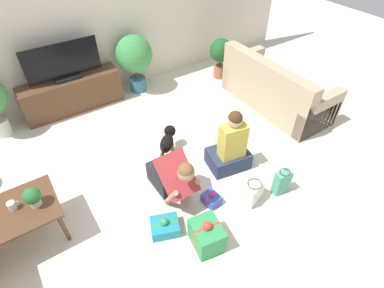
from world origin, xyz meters
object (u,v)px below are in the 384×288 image
(gift_box_b, at_px, (165,227))
(gift_box_c, at_px, (211,199))
(potted_plant_corner_right, at_px, (221,54))
(gift_box_a, at_px, (207,235))
(person_kneeling, at_px, (172,176))
(potted_plant_back_right, at_px, (134,56))
(gift_bag_a, at_px, (282,182))
(person_sitting, at_px, (230,148))
(tv, at_px, (63,64))
(gift_bag_b, at_px, (253,192))
(coffee_table, at_px, (13,215))
(tv_console, at_px, (73,94))
(sofa_right, at_px, (275,90))
(tabletop_plant, at_px, (32,197))
(dog, at_px, (168,140))
(mug, at_px, (12,206))

(gift_box_b, distance_m, gift_box_c, 0.66)
(potted_plant_corner_right, relative_size, gift_box_a, 1.93)
(gift_box_a, bearing_deg, person_kneeling, 86.55)
(potted_plant_back_right, xyz_separation_m, potted_plant_corner_right, (1.53, -0.44, -0.18))
(gift_bag_a, bearing_deg, person_sitting, 109.98)
(tv, height_order, gift_bag_b, tv)
(gift_box_a, bearing_deg, gift_box_b, 127.37)
(coffee_table, distance_m, gift_bag_b, 2.58)
(tv_console, bearing_deg, potted_plant_back_right, -2.52)
(potted_plant_back_right, bearing_deg, gift_box_b, -110.47)
(tv, xyz_separation_m, gift_box_c, (0.73, -2.85, -0.75))
(person_sitting, bearing_deg, sofa_right, -144.35)
(gift_bag_a, bearing_deg, potted_plant_back_right, 97.46)
(tv, height_order, gift_box_a, tv)
(gift_box_a, xyz_separation_m, gift_bag_a, (1.18, 0.07, 0.01))
(tv, bearing_deg, gift_box_b, -88.44)
(gift_box_a, bearing_deg, tabletop_plant, 141.18)
(tv_console, bearing_deg, gift_box_c, -75.57)
(person_kneeling, bearing_deg, gift_bag_b, -38.96)
(person_kneeling, height_order, gift_box_b, person_kneeling)
(sofa_right, distance_m, gift_bag_b, 2.12)
(tv, relative_size, gift_box_a, 2.88)
(tv, relative_size, person_kneeling, 1.38)
(tv, distance_m, dog, 2.05)
(gift_box_c, bearing_deg, gift_bag_a, -22.46)
(sofa_right, height_order, gift_box_c, sofa_right)
(potted_plant_back_right, bearing_deg, dog, -102.59)
(mug, bearing_deg, gift_bag_a, -21.76)
(gift_bag_b, xyz_separation_m, tabletop_plant, (-2.15, 0.92, 0.45))
(gift_box_b, bearing_deg, potted_plant_corner_right, 42.71)
(person_sitting, distance_m, tabletop_plant, 2.31)
(potted_plant_back_right, xyz_separation_m, gift_box_a, (-0.76, -3.21, -0.50))
(potted_plant_corner_right, relative_size, person_kneeling, 0.93)
(tv, distance_m, tabletop_plant, 2.39)
(person_sitting, height_order, gift_box_a, person_sitting)
(coffee_table, bearing_deg, potted_plant_corner_right, 22.95)
(tv, bearing_deg, gift_box_a, -83.53)
(sofa_right, distance_m, tv_console, 3.33)
(tv_console, distance_m, gift_box_a, 3.28)
(potted_plant_back_right, height_order, mug, potted_plant_back_right)
(potted_plant_back_right, height_order, gift_bag_a, potted_plant_back_right)
(sofa_right, distance_m, tv, 3.37)
(coffee_table, height_order, gift_bag_b, coffee_table)
(person_kneeling, xyz_separation_m, gift_box_b, (-0.34, -0.38, -0.27))
(potted_plant_corner_right, bearing_deg, gift_bag_a, -112.60)
(sofa_right, distance_m, person_kneeling, 2.51)
(sofa_right, xyz_separation_m, dog, (-2.08, -0.05, -0.07))
(potted_plant_corner_right, relative_size, tabletop_plant, 3.38)
(coffee_table, distance_m, tabletop_plant, 0.30)
(tv, bearing_deg, gift_bag_b, -69.37)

